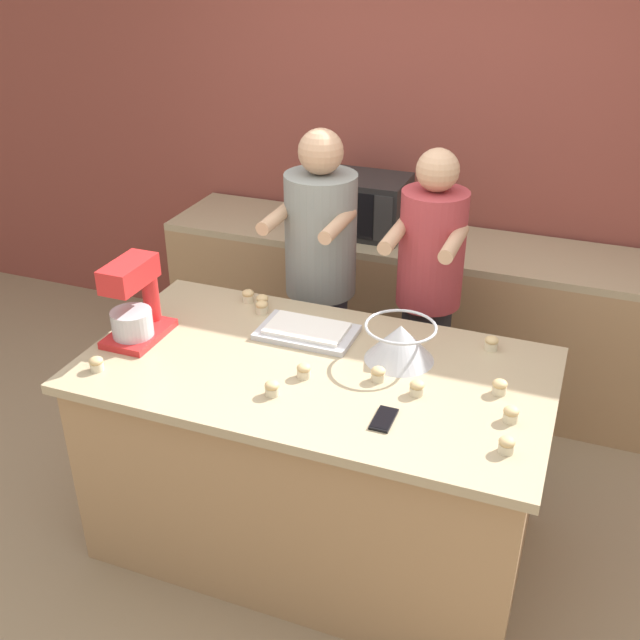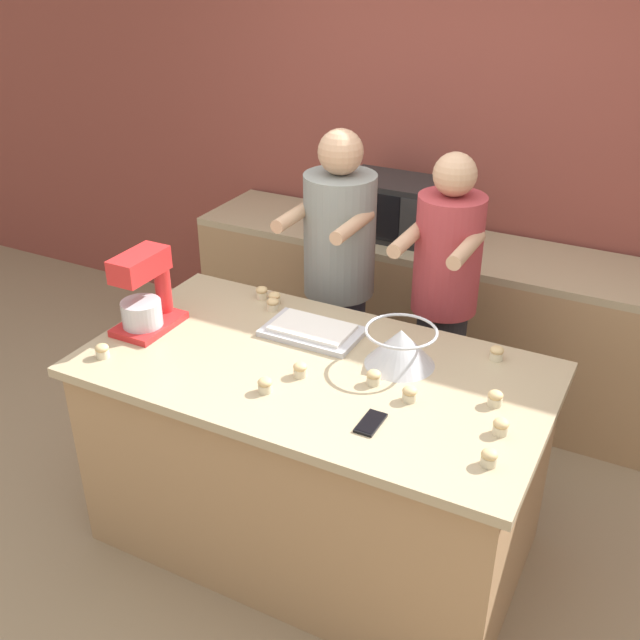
% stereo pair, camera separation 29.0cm
% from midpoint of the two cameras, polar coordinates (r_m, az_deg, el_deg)
% --- Properties ---
extents(ground_plane, '(16.00, 16.00, 0.00)m').
position_cam_midpoint_polar(ground_plane, '(3.52, -2.76, -16.24)').
color(ground_plane, '#937A5B').
extents(back_wall, '(10.00, 0.06, 2.70)m').
position_cam_midpoint_polar(back_wall, '(4.36, 6.55, 13.31)').
color(back_wall, brown).
rests_on(back_wall, ground_plane).
extents(island_counter, '(1.84, 1.00, 0.91)m').
position_cam_midpoint_polar(island_counter, '(3.21, -2.95, -10.44)').
color(island_counter, '#A87F56').
rests_on(island_counter, ground_plane).
extents(back_counter, '(2.80, 0.60, 0.90)m').
position_cam_midpoint_polar(back_counter, '(4.37, 4.71, 0.74)').
color(back_counter, '#A87F56').
rests_on(back_counter, ground_plane).
extents(person_left, '(0.36, 0.51, 1.63)m').
position_cam_midpoint_polar(person_left, '(3.71, -2.20, 2.60)').
color(person_left, '#33384C').
rests_on(person_left, ground_plane).
extents(person_right, '(0.32, 0.49, 1.60)m').
position_cam_midpoint_polar(person_right, '(3.56, 5.88, 1.09)').
color(person_right, '#232328').
rests_on(person_right, ground_plane).
extents(stand_mixer, '(0.20, 0.30, 0.35)m').
position_cam_midpoint_polar(stand_mixer, '(3.20, -16.50, 1.06)').
color(stand_mixer, red).
rests_on(stand_mixer, island_counter).
extents(mixing_bowl, '(0.29, 0.29, 0.15)m').
position_cam_midpoint_polar(mixing_bowl, '(2.95, 3.33, -1.72)').
color(mixing_bowl, '#BCBCC1').
rests_on(mixing_bowl, island_counter).
extents(baking_tray, '(0.41, 0.25, 0.04)m').
position_cam_midpoint_polar(baking_tray, '(3.16, -3.63, -0.93)').
color(baking_tray, '#BCBCC1').
rests_on(baking_tray, island_counter).
extents(microwave_oven, '(0.51, 0.36, 0.32)m').
position_cam_midpoint_polar(microwave_oven, '(4.21, 1.16, 8.75)').
color(microwave_oven, black).
rests_on(microwave_oven, back_counter).
extents(cell_phone, '(0.07, 0.14, 0.01)m').
position_cam_midpoint_polar(cell_phone, '(2.64, 1.75, -7.65)').
color(cell_phone, black).
rests_on(cell_phone, island_counter).
extents(cupcake_0, '(0.06, 0.06, 0.06)m').
position_cam_midpoint_polar(cupcake_0, '(3.09, 10.34, -1.80)').
color(cupcake_0, beige).
rests_on(cupcake_0, island_counter).
extents(cupcake_1, '(0.06, 0.06, 0.06)m').
position_cam_midpoint_polar(cupcake_1, '(2.68, 11.36, -7.13)').
color(cupcake_1, beige).
rests_on(cupcake_1, island_counter).
extents(cupcake_2, '(0.06, 0.06, 0.06)m').
position_cam_midpoint_polar(cupcake_2, '(3.08, -19.30, -3.23)').
color(cupcake_2, beige).
rests_on(cupcake_2, island_counter).
extents(cupcake_3, '(0.06, 0.06, 0.06)m').
position_cam_midpoint_polar(cupcake_3, '(2.78, -6.68, -5.27)').
color(cupcake_3, beige).
rests_on(cupcake_3, island_counter).
extents(cupcake_4, '(0.06, 0.06, 0.06)m').
position_cam_midpoint_polar(cupcake_4, '(3.40, -6.86, 1.41)').
color(cupcake_4, beige).
rests_on(cupcake_4, island_counter).
extents(cupcake_5, '(0.06, 0.06, 0.06)m').
position_cam_midpoint_polar(cupcake_5, '(3.35, -6.94, 0.93)').
color(cupcake_5, beige).
rests_on(cupcake_5, island_counter).
extents(cupcake_6, '(0.06, 0.06, 0.06)m').
position_cam_midpoint_polar(cupcake_6, '(2.82, 10.68, -5.10)').
color(cupcake_6, beige).
rests_on(cupcake_6, island_counter).
extents(cupcake_7, '(0.06, 0.06, 0.06)m').
position_cam_midpoint_polar(cupcake_7, '(3.46, -7.90, 1.80)').
color(cupcake_7, beige).
rests_on(cupcake_7, island_counter).
extents(cupcake_8, '(0.06, 0.06, 0.06)m').
position_cam_midpoint_polar(cupcake_8, '(2.53, 10.85, -9.42)').
color(cupcake_8, beige).
rests_on(cupcake_8, island_counter).
extents(cupcake_9, '(0.06, 0.06, 0.06)m').
position_cam_midpoint_polar(cupcake_9, '(2.87, -4.14, -3.94)').
color(cupcake_9, beige).
rests_on(cupcake_9, island_counter).
extents(cupcake_10, '(0.06, 0.06, 0.06)m').
position_cam_midpoint_polar(cupcake_10, '(2.77, 4.42, -5.25)').
color(cupcake_10, beige).
rests_on(cupcake_10, island_counter).
extents(cupcake_11, '(0.06, 0.06, 0.06)m').
position_cam_midpoint_polar(cupcake_11, '(2.84, 1.55, -4.20)').
color(cupcake_11, beige).
rests_on(cupcake_11, island_counter).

